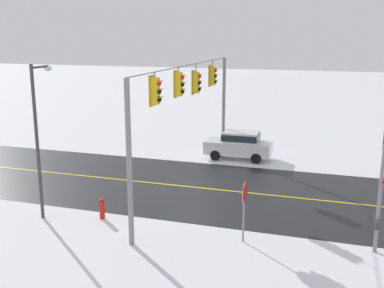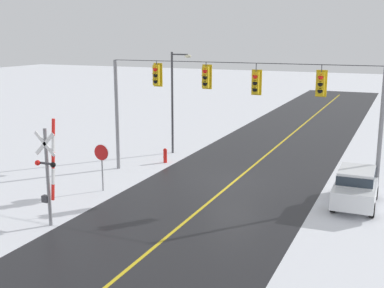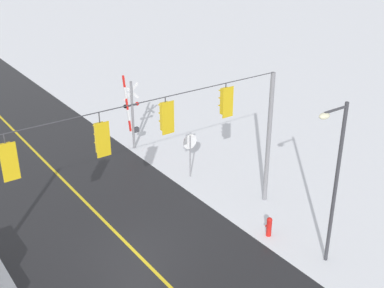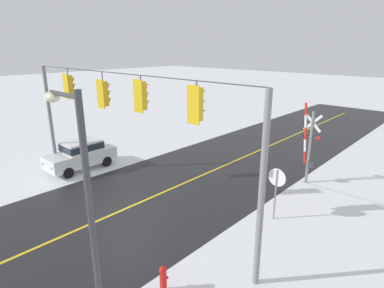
# 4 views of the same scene
# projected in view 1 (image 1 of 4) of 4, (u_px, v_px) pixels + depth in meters

# --- Properties ---
(ground_plane) EXTENTS (160.00, 160.00, 0.00)m
(ground_plane) POSITION_uv_depth(u_px,v_px,m) (190.00, 187.00, 23.89)
(ground_plane) COLOR white
(road_asphalt) EXTENTS (9.00, 80.00, 0.01)m
(road_asphalt) POSITION_uv_depth(u_px,v_px,m) (87.00, 176.00, 25.67)
(road_asphalt) COLOR black
(road_asphalt) RESTS_ON ground
(lane_centre_line) EXTENTS (0.14, 72.00, 0.01)m
(lane_centre_line) POSITION_uv_depth(u_px,v_px,m) (87.00, 176.00, 25.67)
(lane_centre_line) COLOR gold
(lane_centre_line) RESTS_ON ground
(signal_span) EXTENTS (14.20, 0.47, 6.22)m
(signal_span) POSITION_uv_depth(u_px,v_px,m) (189.00, 102.00, 22.76)
(signal_span) COLOR gray
(signal_span) RESTS_ON ground
(stop_sign) EXTENTS (0.80, 0.09, 2.35)m
(stop_sign) POSITION_uv_depth(u_px,v_px,m) (245.00, 199.00, 17.26)
(stop_sign) COLOR gray
(stop_sign) RESTS_ON ground
(railroad_crossing) EXTENTS (0.99, 0.31, 4.42)m
(railroad_crossing) POSITION_uv_depth(u_px,v_px,m) (381.00, 192.00, 16.33)
(railroad_crossing) COLOR gray
(railroad_crossing) RESTS_ON ground
(parked_car_white) EXTENTS (1.85, 4.22, 1.74)m
(parked_car_white) POSITION_uv_depth(u_px,v_px,m) (239.00, 144.00, 29.05)
(parked_car_white) COLOR white
(parked_car_white) RESTS_ON ground
(streetlamp_near) EXTENTS (1.39, 0.28, 6.50)m
(streetlamp_near) POSITION_uv_depth(u_px,v_px,m) (39.00, 127.00, 19.21)
(streetlamp_near) COLOR #38383D
(streetlamp_near) RESTS_ON ground
(fire_hydrant) EXTENTS (0.24, 0.31, 0.88)m
(fire_hydrant) POSITION_uv_depth(u_px,v_px,m) (102.00, 208.00, 19.72)
(fire_hydrant) COLOR red
(fire_hydrant) RESTS_ON ground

